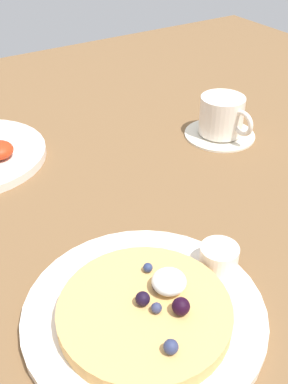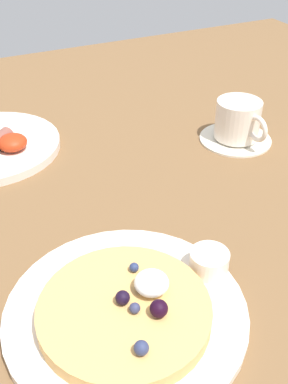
{
  "view_description": "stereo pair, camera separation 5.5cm",
  "coord_description": "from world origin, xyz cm",
  "px_view_note": "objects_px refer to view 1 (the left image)",
  "views": [
    {
      "loc": [
        -23.38,
        -44.64,
        38.59
      ],
      "look_at": [
        2.66,
        -3.21,
        4.0
      ],
      "focal_mm": 43.28,
      "sensor_mm": 36.0,
      "label": 1
    },
    {
      "loc": [
        -18.55,
        -47.31,
        38.59
      ],
      "look_at": [
        2.66,
        -3.21,
        4.0
      ],
      "focal_mm": 43.28,
      "sensor_mm": 36.0,
      "label": 2
    }
  ],
  "objects_px": {
    "pancake_plate": "(144,313)",
    "coffee_cup": "(222,115)",
    "syrup_ramekin": "(219,256)",
    "coffee_saucer": "(220,134)"
  },
  "relations": [
    {
      "from": "pancake_plate",
      "to": "coffee_cup",
      "type": "distance_m",
      "value": 0.42
    },
    {
      "from": "pancake_plate",
      "to": "coffee_cup",
      "type": "relative_size",
      "value": 2.36
    },
    {
      "from": "syrup_ramekin",
      "to": "coffee_cup",
      "type": "bearing_deg",
      "value": 49.57
    },
    {
      "from": "syrup_ramekin",
      "to": "coffee_saucer",
      "type": "bearing_deg",
      "value": 49.79
    },
    {
      "from": "coffee_saucer",
      "to": "pancake_plate",
      "type": "bearing_deg",
      "value": -140.5
    },
    {
      "from": "pancake_plate",
      "to": "coffee_cup",
      "type": "bearing_deg",
      "value": 39.29
    },
    {
      "from": "pancake_plate",
      "to": "coffee_saucer",
      "type": "xyz_separation_m",
      "value": [
        0.32,
        0.27,
        -0.0
      ]
    },
    {
      "from": "syrup_ramekin",
      "to": "coffee_saucer",
      "type": "distance_m",
      "value": 0.34
    },
    {
      "from": "coffee_saucer",
      "to": "coffee_cup",
      "type": "distance_m",
      "value": 0.04
    },
    {
      "from": "pancake_plate",
      "to": "syrup_ramekin",
      "type": "height_order",
      "value": "syrup_ramekin"
    }
  ]
}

